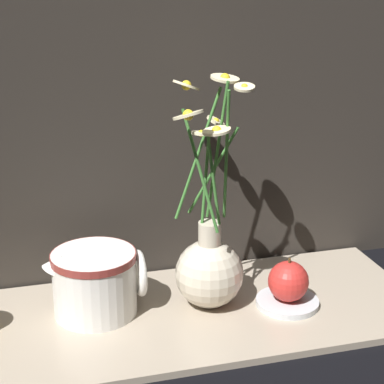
{
  "coord_description": "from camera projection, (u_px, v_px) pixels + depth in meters",
  "views": [
    {
      "loc": [
        -0.24,
        -0.92,
        0.55
      ],
      "look_at": [
        0.01,
        0.0,
        0.22
      ],
      "focal_mm": 60.0,
      "sensor_mm": 36.0,
      "label": 1
    }
  ],
  "objects": [
    {
      "name": "ceramic_pitcher",
      "position": [
        96.0,
        280.0,
        1.05
      ],
      "size": [
        0.16,
        0.14,
        0.12
      ],
      "color": "white",
      "rests_on": "shelf"
    },
    {
      "name": "vase_with_flowers",
      "position": [
        209.0,
        264.0,
        1.07
      ],
      "size": [
        0.15,
        0.18,
        0.39
      ],
      "color": "beige",
      "rests_on": "shelf"
    },
    {
      "name": "shelf",
      "position": [
        184.0,
        314.0,
        1.08
      ],
      "size": [
        0.82,
        0.32,
        0.01
      ],
      "color": "tan",
      "rests_on": "ground_plane"
    },
    {
      "name": "orange_fruit",
      "position": [
        288.0,
        281.0,
        1.08
      ],
      "size": [
        0.07,
        0.07,
        0.08
      ],
      "color": "red",
      "rests_on": "saucer_plate"
    },
    {
      "name": "ground_plane",
      "position": [
        184.0,
        318.0,
        1.08
      ],
      "size": [
        6.0,
        6.0,
        0.0
      ],
      "primitive_type": "plane",
      "color": "black"
    },
    {
      "name": "saucer_plate",
      "position": [
        287.0,
        302.0,
        1.09
      ],
      "size": [
        0.11,
        0.11,
        0.01
      ],
      "color": "silver",
      "rests_on": "shelf"
    }
  ]
}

